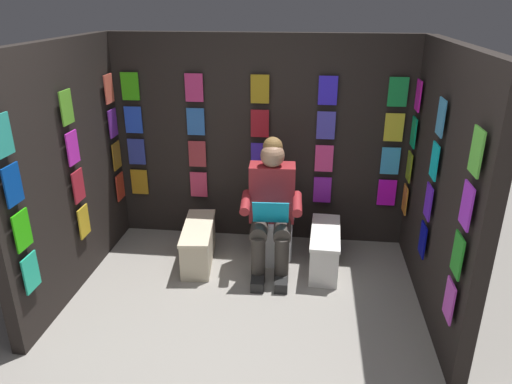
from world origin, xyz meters
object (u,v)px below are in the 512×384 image
object	(u,v)px
comic_longbox_near	(325,249)
comic_longbox_far	(199,244)
person_reading	(272,206)
toilet	(272,223)

from	to	relation	value
comic_longbox_near	comic_longbox_far	xyz separation A→B (m)	(1.15, 0.02, -0.01)
comic_longbox_far	person_reading	bearing A→B (deg)	172.78
toilet	comic_longbox_far	size ratio (longest dim) A/B	1.00
toilet	comic_longbox_near	world-z (taller)	toilet
toilet	comic_longbox_far	bearing A→B (deg)	15.16
person_reading	comic_longbox_near	distance (m)	0.64
person_reading	comic_longbox_far	bearing A→B (deg)	-3.74
person_reading	comic_longbox_far	size ratio (longest dim) A/B	1.55
toilet	comic_longbox_near	size ratio (longest dim) A/B	1.06
comic_longbox_far	toilet	bearing A→B (deg)	-168.32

